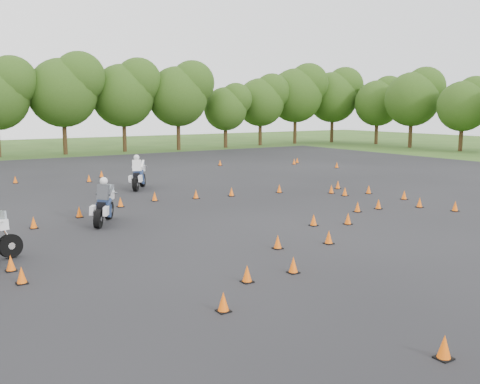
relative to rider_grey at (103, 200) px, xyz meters
The scene contains 6 objects.
ground 8.26m from the rider_grey, 52.29° to the right, with size 140.00×140.00×0.00m, color #2D5119.
asphalt_pad 5.13m from the rider_grey, ahead, with size 62.00×62.00×0.00m, color black.
treeline 29.86m from the rider_grey, 73.30° to the left, with size 87.05×32.31×10.83m.
traffic_cones 5.11m from the rider_grey, 10.68° to the right, with size 36.52×32.94×0.45m.
rider_grey is the anchor object (origin of this frame).
rider_white 9.38m from the rider_grey, 58.54° to the left, with size 2.60×0.80×2.01m, color white, non-canonical shape.
Camera 1 is at (-12.02, -14.39, 4.68)m, focal length 40.00 mm.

